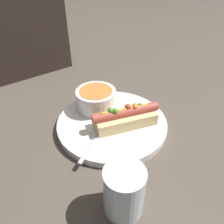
{
  "coord_description": "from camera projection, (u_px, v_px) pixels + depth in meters",
  "views": [
    {
      "loc": [
        -0.27,
        -0.37,
        0.4
      ],
      "look_at": [
        0.0,
        0.0,
        0.05
      ],
      "focal_mm": 35.0,
      "sensor_mm": 36.0,
      "label": 1
    }
  ],
  "objects": [
    {
      "name": "hot_dog",
      "position": [
        125.0,
        117.0,
        0.56
      ],
      "size": [
        0.17,
        0.1,
        0.06
      ],
      "rotation": [
        0.0,
        0.0,
        -0.3
      ],
      "color": "#E5C17F",
      "rests_on": "dinner_plate"
    },
    {
      "name": "spoon",
      "position": [
        100.0,
        132.0,
        0.55
      ],
      "size": [
        0.14,
        0.09,
        0.01
      ],
      "rotation": [
        0.0,
        0.0,
        0.54
      ],
      "color": "#B7B7BC",
      "rests_on": "dinner_plate"
    },
    {
      "name": "ground_plane",
      "position": [
        112.0,
        126.0,
        0.6
      ],
      "size": [
        4.0,
        4.0,
        0.0
      ],
      "primitive_type": "plane",
      "color": "#4C4238"
    },
    {
      "name": "soup_bowl",
      "position": [
        96.0,
        99.0,
        0.62
      ],
      "size": [
        0.11,
        0.11,
        0.06
      ],
      "color": "silver",
      "rests_on": "dinner_plate"
    },
    {
      "name": "drinking_glass",
      "position": [
        124.0,
        191.0,
        0.38
      ],
      "size": [
        0.07,
        0.07,
        0.1
      ],
      "color": "silver",
      "rests_on": "ground_plane"
    },
    {
      "name": "seated_diner",
      "position": [
        21.0,
        18.0,
        0.76
      ],
      "size": [
        0.28,
        0.13,
        0.45
      ],
      "color": "#2D231E",
      "rests_on": "ground_plane"
    },
    {
      "name": "dinner_plate",
      "position": [
        112.0,
        123.0,
        0.6
      ],
      "size": [
        0.3,
        0.3,
        0.02
      ],
      "color": "white",
      "rests_on": "ground_plane"
    }
  ]
}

